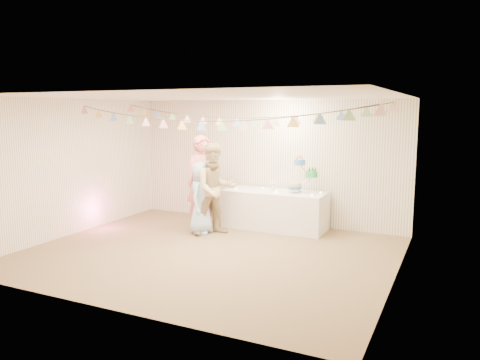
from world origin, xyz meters
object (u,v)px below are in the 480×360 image
at_px(table, 275,210).
at_px(person_adult_a, 203,183).
at_px(person_adult_b, 215,189).
at_px(cake_stand, 302,177).
at_px(person_child, 201,197).

xyz_separation_m(table, person_adult_a, (-1.27, -0.68, 0.56)).
bearing_deg(table, person_adult_a, -151.76).
xyz_separation_m(table, person_adult_b, (-0.88, -0.91, 0.50)).
relative_size(cake_stand, person_child, 0.48).
bearing_deg(person_adult_b, table, -4.52).
distance_m(table, person_adult_b, 1.36).
relative_size(table, cake_stand, 3.02).
bearing_deg(person_adult_a, cake_stand, -25.38).
xyz_separation_m(cake_stand, person_adult_a, (-1.82, -0.73, -0.14)).
height_order(cake_stand, person_adult_a, person_adult_a).
distance_m(cake_stand, person_adult_a, 1.97).
xyz_separation_m(person_adult_a, person_child, (0.10, -0.26, -0.24)).
relative_size(cake_stand, person_adult_a, 0.36).
bearing_deg(person_adult_a, person_adult_b, -77.41).
bearing_deg(table, person_adult_b, -133.97).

